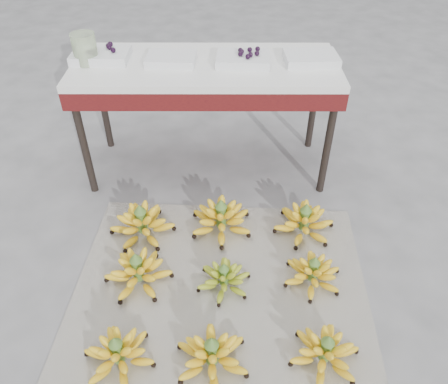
{
  "coord_description": "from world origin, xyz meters",
  "views": [
    {
      "loc": [
        0.06,
        -1.11,
        1.53
      ],
      "look_at": [
        0.06,
        0.42,
        0.25
      ],
      "focal_mm": 35.0,
      "sensor_mm": 36.0,
      "label": 1
    }
  ],
  "objects_px": {
    "newspaper_mat": "(220,288)",
    "tray_far_right": "(311,58)",
    "bunch_front_center": "(212,355)",
    "bunch_mid_center": "(224,278)",
    "bunch_back_left": "(142,224)",
    "bunch_front_left": "(118,354)",
    "bunch_mid_right": "(313,273)",
    "vendor_table": "(206,76)",
    "tray_right": "(243,59)",
    "bunch_back_right": "(304,222)",
    "bunch_mid_left": "(138,272)",
    "tray_far_left": "(101,55)",
    "bunch_front_right": "(325,352)",
    "bunch_back_center": "(221,219)",
    "tray_left": "(171,59)",
    "glass_jar": "(85,49)"
  },
  "relations": [
    {
      "from": "newspaper_mat",
      "to": "tray_far_right",
      "type": "bearing_deg",
      "value": 63.66
    },
    {
      "from": "newspaper_mat",
      "to": "bunch_front_center",
      "type": "relative_size",
      "value": 3.6
    },
    {
      "from": "newspaper_mat",
      "to": "bunch_mid_center",
      "type": "distance_m",
      "value": 0.05
    },
    {
      "from": "newspaper_mat",
      "to": "bunch_back_left",
      "type": "xyz_separation_m",
      "value": [
        -0.38,
        0.33,
        0.07
      ]
    },
    {
      "from": "bunch_front_center",
      "to": "bunch_back_left",
      "type": "bearing_deg",
      "value": 99.64
    },
    {
      "from": "bunch_front_left",
      "to": "tray_far_right",
      "type": "bearing_deg",
      "value": 81.47
    },
    {
      "from": "bunch_mid_right",
      "to": "bunch_back_left",
      "type": "bearing_deg",
      "value": 146.17
    },
    {
      "from": "bunch_mid_center",
      "to": "vendor_table",
      "type": "relative_size",
      "value": 0.2
    },
    {
      "from": "bunch_mid_center",
      "to": "tray_far_right",
      "type": "xyz_separation_m",
      "value": [
        0.43,
        0.89,
        0.6
      ]
    },
    {
      "from": "bunch_front_center",
      "to": "tray_right",
      "type": "relative_size",
      "value": 1.28
    },
    {
      "from": "bunch_back_right",
      "to": "tray_right",
      "type": "height_order",
      "value": "tray_right"
    },
    {
      "from": "tray_far_right",
      "to": "bunch_mid_left",
      "type": "bearing_deg",
      "value": -132.81
    },
    {
      "from": "tray_far_left",
      "to": "bunch_mid_right",
      "type": "bearing_deg",
      "value": -41.8
    },
    {
      "from": "bunch_front_left",
      "to": "bunch_mid_center",
      "type": "bearing_deg",
      "value": 67.44
    },
    {
      "from": "bunch_front_center",
      "to": "bunch_front_right",
      "type": "relative_size",
      "value": 1.29
    },
    {
      "from": "bunch_front_center",
      "to": "bunch_back_left",
      "type": "height_order",
      "value": "bunch_back_left"
    },
    {
      "from": "bunch_back_left",
      "to": "bunch_mid_right",
      "type": "bearing_deg",
      "value": -12.95
    },
    {
      "from": "bunch_mid_left",
      "to": "bunch_mid_right",
      "type": "bearing_deg",
      "value": 8.49
    },
    {
      "from": "newspaper_mat",
      "to": "bunch_back_center",
      "type": "height_order",
      "value": "bunch_back_center"
    },
    {
      "from": "bunch_mid_center",
      "to": "bunch_mid_right",
      "type": "height_order",
      "value": "bunch_mid_right"
    },
    {
      "from": "bunch_front_right",
      "to": "tray_left",
      "type": "bearing_deg",
      "value": 115.39
    },
    {
      "from": "bunch_back_left",
      "to": "tray_right",
      "type": "xyz_separation_m",
      "value": [
        0.49,
        0.56,
        0.59
      ]
    },
    {
      "from": "bunch_back_right",
      "to": "tray_left",
      "type": "bearing_deg",
      "value": 139.16
    },
    {
      "from": "bunch_mid_right",
      "to": "tray_far_right",
      "type": "height_order",
      "value": "tray_far_right"
    },
    {
      "from": "bunch_front_center",
      "to": "bunch_mid_left",
      "type": "distance_m",
      "value": 0.5
    },
    {
      "from": "tray_right",
      "to": "bunch_mid_left",
      "type": "bearing_deg",
      "value": -118.57
    },
    {
      "from": "bunch_front_left",
      "to": "tray_right",
      "type": "xyz_separation_m",
      "value": [
        0.48,
        1.23,
        0.6
      ]
    },
    {
      "from": "bunch_mid_center",
      "to": "bunch_mid_right",
      "type": "relative_size",
      "value": 0.85
    },
    {
      "from": "newspaper_mat",
      "to": "tray_far_left",
      "type": "height_order",
      "value": "tray_far_left"
    },
    {
      "from": "bunch_front_left",
      "to": "bunch_back_center",
      "type": "bearing_deg",
      "value": 87.13
    },
    {
      "from": "tray_far_right",
      "to": "glass_jar",
      "type": "bearing_deg",
      "value": -179.27
    },
    {
      "from": "bunch_front_center",
      "to": "vendor_table",
      "type": "bearing_deg",
      "value": 74.53
    },
    {
      "from": "vendor_table",
      "to": "glass_jar",
      "type": "xyz_separation_m",
      "value": [
        -0.58,
        -0.01,
        0.15
      ]
    },
    {
      "from": "vendor_table",
      "to": "tray_far_right",
      "type": "relative_size",
      "value": 4.93
    },
    {
      "from": "bunch_back_left",
      "to": "glass_jar",
      "type": "relative_size",
      "value": 2.33
    },
    {
      "from": "bunch_back_center",
      "to": "tray_right",
      "type": "relative_size",
      "value": 1.48
    },
    {
      "from": "tray_left",
      "to": "tray_far_right",
      "type": "xyz_separation_m",
      "value": [
        0.69,
        0.01,
        0.0
      ]
    },
    {
      "from": "bunch_front_right",
      "to": "bunch_back_left",
      "type": "bearing_deg",
      "value": 137.22
    },
    {
      "from": "bunch_front_center",
      "to": "bunch_back_right",
      "type": "height_order",
      "value": "bunch_back_right"
    },
    {
      "from": "bunch_front_left",
      "to": "bunch_front_center",
      "type": "height_order",
      "value": "bunch_front_center"
    },
    {
      "from": "tray_far_left",
      "to": "glass_jar",
      "type": "relative_size",
      "value": 1.91
    },
    {
      "from": "bunch_back_left",
      "to": "tray_left",
      "type": "xyz_separation_m",
      "value": [
        0.13,
        0.56,
        0.59
      ]
    },
    {
      "from": "newspaper_mat",
      "to": "tray_left",
      "type": "relative_size",
      "value": 5.02
    },
    {
      "from": "newspaper_mat",
      "to": "tray_right",
      "type": "bearing_deg",
      "value": 83.01
    },
    {
      "from": "bunch_back_center",
      "to": "bunch_back_left",
      "type": "bearing_deg",
      "value": 163.34
    },
    {
      "from": "bunch_front_center",
      "to": "bunch_back_left",
      "type": "distance_m",
      "value": 0.76
    },
    {
      "from": "bunch_front_left",
      "to": "tray_right",
      "type": "distance_m",
      "value": 1.45
    },
    {
      "from": "bunch_back_center",
      "to": "glass_jar",
      "type": "distance_m",
      "value": 1.06
    },
    {
      "from": "bunch_front_center",
      "to": "tray_right",
      "type": "distance_m",
      "value": 1.38
    },
    {
      "from": "glass_jar",
      "to": "tray_right",
      "type": "bearing_deg",
      "value": 0.12
    }
  ]
}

